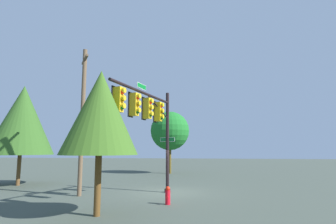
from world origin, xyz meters
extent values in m
plane|color=#40493F|center=(0.00, 0.00, 0.00)|extent=(120.00, 120.00, 0.00)
cylinder|color=black|center=(0.00, 0.00, 3.03)|extent=(0.20, 0.20, 6.06)
cylinder|color=black|center=(0.00, 0.00, 0.10)|extent=(0.36, 0.36, 0.20)
cylinder|color=black|center=(3.03, -0.77, 5.45)|extent=(6.10, 1.68, 0.14)
cylinder|color=black|center=(1.37, -0.35, 4.95)|extent=(2.78, 0.78, 1.08)
cube|color=gold|center=(1.35, -0.34, 4.70)|extent=(0.39, 0.42, 1.10)
cube|color=black|center=(1.31, -0.54, 4.70)|extent=(0.44, 0.13, 1.22)
sphere|color=#FF2018|center=(1.39, -0.15, 5.04)|extent=(0.22, 0.22, 0.22)
cylinder|color=gold|center=(1.41, -0.09, 5.08)|extent=(0.26, 0.19, 0.23)
sphere|color=#855607|center=(1.39, -0.15, 4.70)|extent=(0.22, 0.22, 0.22)
cylinder|color=gold|center=(1.41, -0.09, 4.74)|extent=(0.26, 0.19, 0.23)
sphere|color=#0B621E|center=(1.39, -0.15, 4.36)|extent=(0.22, 0.22, 0.22)
cylinder|color=gold|center=(1.41, -0.09, 4.40)|extent=(0.26, 0.19, 0.23)
cube|color=gold|center=(2.70, -0.68, 4.70)|extent=(0.40, 0.43, 1.10)
cube|color=black|center=(2.64, -0.88, 4.70)|extent=(0.43, 0.16, 1.22)
sphere|color=#FF2018|center=(2.75, -0.49, 5.04)|extent=(0.22, 0.22, 0.22)
cylinder|color=gold|center=(2.77, -0.43, 5.08)|extent=(0.26, 0.20, 0.23)
sphere|color=#855607|center=(2.75, -0.49, 4.70)|extent=(0.22, 0.22, 0.22)
cylinder|color=gold|center=(2.77, -0.43, 4.74)|extent=(0.26, 0.20, 0.23)
sphere|color=#0B621E|center=(2.75, -0.49, 4.36)|extent=(0.22, 0.22, 0.22)
cylinder|color=gold|center=(2.77, -0.43, 4.40)|extent=(0.26, 0.20, 0.23)
cube|color=yellow|center=(4.05, -1.03, 4.70)|extent=(0.41, 0.43, 1.10)
cube|color=black|center=(3.99, -1.22, 4.70)|extent=(0.43, 0.16, 1.22)
sphere|color=#FF2018|center=(4.10, -0.83, 5.04)|extent=(0.22, 0.22, 0.22)
cylinder|color=yellow|center=(4.12, -0.78, 5.08)|extent=(0.26, 0.20, 0.23)
sphere|color=#855607|center=(4.10, -0.83, 4.70)|extent=(0.22, 0.22, 0.22)
cylinder|color=yellow|center=(4.12, -0.78, 4.74)|extent=(0.26, 0.20, 0.23)
sphere|color=#0B621E|center=(4.10, -0.83, 4.36)|extent=(0.22, 0.22, 0.22)
cylinder|color=yellow|center=(4.12, -0.78, 4.40)|extent=(0.26, 0.20, 0.23)
cube|color=gold|center=(5.39, -1.37, 4.70)|extent=(0.40, 0.43, 1.10)
cube|color=black|center=(5.34, -1.56, 4.70)|extent=(0.44, 0.15, 1.22)
sphere|color=#FF2018|center=(5.44, -1.18, 5.04)|extent=(0.22, 0.22, 0.22)
cylinder|color=gold|center=(5.46, -1.12, 5.08)|extent=(0.26, 0.19, 0.23)
sphere|color=#855607|center=(5.44, -1.18, 4.70)|extent=(0.22, 0.22, 0.22)
cylinder|color=gold|center=(5.46, -1.12, 4.74)|extent=(0.26, 0.19, 0.23)
sphere|color=#0B621E|center=(5.44, -1.18, 4.36)|extent=(0.22, 0.22, 0.22)
cylinder|color=gold|center=(5.46, -1.12, 4.40)|extent=(0.26, 0.19, 0.23)
cube|color=white|center=(3.34, -0.85, 5.75)|extent=(0.92, 0.25, 0.26)
cube|color=#0A6F23|center=(3.34, -0.85, 5.75)|extent=(0.88, 0.25, 0.22)
cube|color=white|center=(0.00, 0.00, 3.15)|extent=(0.25, 0.92, 0.26)
cube|color=#136A2E|center=(0.00, 0.00, 3.15)|extent=(0.25, 0.88, 0.22)
cylinder|color=brown|center=(1.96, -4.64, 4.20)|extent=(0.25, 0.25, 8.41)
cube|color=brown|center=(1.96, -4.64, 7.81)|extent=(1.57, 1.09, 0.12)
cylinder|color=red|center=(3.56, 0.54, 0.33)|extent=(0.24, 0.24, 0.65)
sphere|color=red|center=(3.56, 0.54, 0.72)|extent=(0.22, 0.22, 0.22)
cylinder|color=red|center=(3.71, 0.54, 0.36)|extent=(0.12, 0.10, 0.10)
cylinder|color=brown|center=(-12.63, -1.58, 1.38)|extent=(0.30, 0.30, 2.76)
sphere|color=#1C6B25|center=(-12.63, -1.58, 4.54)|extent=(4.17, 4.17, 4.17)
cylinder|color=brown|center=(-1.54, -10.99, 1.09)|extent=(0.27, 0.27, 2.17)
cone|color=#2F581F|center=(-1.54, -10.99, 4.71)|extent=(4.57, 4.57, 5.08)
cylinder|color=#573A19|center=(6.16, -1.86, 1.17)|extent=(0.26, 0.26, 2.34)
cone|color=#365E1D|center=(6.16, -1.86, 4.06)|extent=(3.10, 3.10, 3.44)
camera|label=1|loc=(16.60, 2.43, 2.56)|focal=29.15mm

